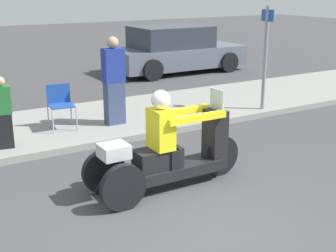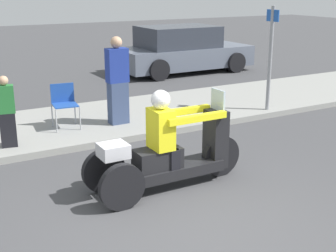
# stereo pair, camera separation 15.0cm
# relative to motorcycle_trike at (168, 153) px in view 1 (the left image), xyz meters

# --- Properties ---
(ground_plane) EXTENTS (60.00, 60.00, 0.00)m
(ground_plane) POSITION_rel_motorcycle_trike_xyz_m (-0.25, -1.18, -0.50)
(ground_plane) COLOR #424244
(sidewalk_strip) EXTENTS (28.00, 2.80, 0.12)m
(sidewalk_strip) POSITION_rel_motorcycle_trike_xyz_m (-0.25, 3.42, -0.44)
(sidewalk_strip) COLOR gray
(sidewalk_strip) RESTS_ON ground
(motorcycle_trike) EXTENTS (2.34, 0.71, 1.41)m
(motorcycle_trike) POSITION_rel_motorcycle_trike_xyz_m (0.00, 0.00, 0.00)
(motorcycle_trike) COLOR black
(motorcycle_trike) RESTS_ON ground
(spectator_with_child) EXTENTS (0.40, 0.24, 1.69)m
(spectator_with_child) POSITION_rel_motorcycle_trike_xyz_m (0.52, 2.89, 0.43)
(spectator_with_child) COLOR #38476B
(spectator_with_child) RESTS_ON sidewalk_strip
(spectator_far_back) EXTENTS (0.31, 0.22, 1.20)m
(spectator_far_back) POSITION_rel_motorcycle_trike_xyz_m (-1.63, 2.52, 0.20)
(spectator_far_back) COLOR black
(spectator_far_back) RESTS_ON sidewalk_strip
(folding_chair_set_back) EXTENTS (0.51, 0.51, 0.82)m
(folding_chair_set_back) POSITION_rel_motorcycle_trike_xyz_m (-0.46, 3.17, 0.12)
(folding_chair_set_back) COLOR #A5A8AD
(folding_chair_set_back) RESTS_ON sidewalk_strip
(parked_car_lot_far) EXTENTS (4.34, 2.09, 1.48)m
(parked_car_lot_far) POSITION_rel_motorcycle_trike_xyz_m (4.85, 7.70, 0.19)
(parked_car_lot_far) COLOR slate
(parked_car_lot_far) RESTS_ON ground
(street_sign) EXTENTS (0.08, 0.36, 2.20)m
(street_sign) POSITION_rel_motorcycle_trike_xyz_m (3.77, 2.27, 0.81)
(street_sign) COLOR gray
(street_sign) RESTS_ON sidewalk_strip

